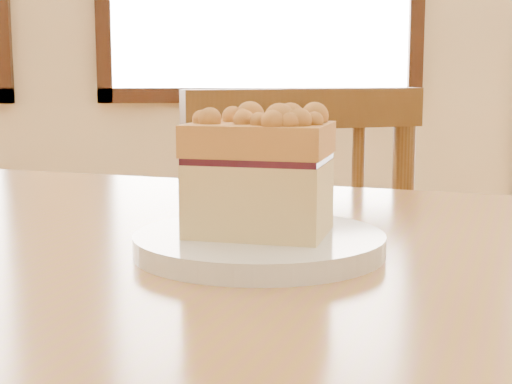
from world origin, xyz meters
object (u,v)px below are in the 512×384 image
cafe_chair_main (272,341)px  cake_slice (257,169)px  cafe_table_main (227,368)px  plate (259,244)px

cafe_chair_main → cake_slice: size_ratio=6.51×
cafe_chair_main → cafe_table_main: bearing=67.5°
cake_slice → plate: bearing=14.4°
cafe_table_main → cake_slice: size_ratio=10.65×
cafe_table_main → plate: 0.11m
plate → cake_slice: cake_slice is taller
cafe_table_main → cafe_chair_main: (0.11, 0.63, -0.21)m
cafe_table_main → plate: (0.03, 0.01, 0.10)m
cafe_chair_main → plate: cafe_chair_main is taller
plate → cake_slice: (-0.00, 0.00, 0.06)m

